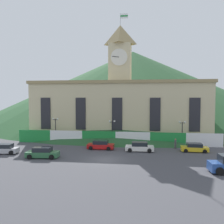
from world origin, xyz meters
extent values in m
plane|color=#424247|center=(0.00, 0.00, 0.00)|extent=(160.00, 160.00, 0.00)
cube|color=beige|center=(0.00, 19.34, 5.70)|extent=(36.07, 10.85, 11.41)
cube|color=#998456|center=(0.00, 19.34, 11.71)|extent=(36.67, 11.45, 0.60)
cube|color=beige|center=(0.00, 19.34, 15.89)|extent=(4.50, 4.50, 7.76)
pyramid|color=#998456|center=(0.00, 19.34, 21.80)|extent=(4.95, 4.95, 4.05)
cylinder|color=silver|center=(0.00, 17.03, 16.82)|extent=(3.42, 0.12, 3.42)
cube|color=black|center=(-0.70, 16.96, 16.91)|extent=(1.40, 0.06, 0.28)
cylinder|color=#B2B2B7|center=(0.00, 19.34, 25.02)|extent=(0.10, 0.10, 2.40)
cube|color=white|center=(0.80, 19.34, 25.67)|extent=(1.60, 0.06, 1.00)
cube|color=#1E8438|center=(0.80, 19.30, 25.67)|extent=(1.60, 0.04, 0.28)
cube|color=#232328|center=(-14.43, 13.84, 5.47)|extent=(1.98, 0.16, 6.27)
cube|color=#232328|center=(-7.21, 13.84, 5.47)|extent=(1.98, 0.16, 6.27)
cube|color=#232328|center=(0.00, 13.84, 5.47)|extent=(1.98, 0.16, 6.27)
cube|color=#232328|center=(7.21, 13.84, 5.47)|extent=(1.98, 0.16, 6.27)
cube|color=#232328|center=(14.43, 13.84, 5.47)|extent=(1.98, 0.16, 6.27)
cube|color=#1E8438|center=(-15.72, 11.40, 1.20)|extent=(6.29, 0.12, 2.39)
cube|color=white|center=(-9.43, 11.40, 1.20)|extent=(6.29, 0.12, 2.39)
cube|color=#1E8438|center=(-3.14, 11.40, 1.20)|extent=(6.29, 0.12, 2.39)
cube|color=white|center=(3.14, 11.40, 1.20)|extent=(6.29, 0.12, 2.39)
cube|color=#1E8438|center=(9.43, 11.40, 1.20)|extent=(6.29, 0.12, 2.39)
cube|color=white|center=(15.72, 11.40, 1.20)|extent=(6.29, 0.12, 2.39)
cone|color=#234C28|center=(0.00, 66.58, 13.39)|extent=(115.77, 115.77, 26.78)
cylinder|color=black|center=(-11.93, 12.58, 2.25)|extent=(0.14, 0.14, 4.50)
cube|color=black|center=(-11.93, 12.58, 4.35)|extent=(0.90, 0.08, 0.08)
sphere|color=white|center=(-12.38, 12.58, 4.53)|extent=(0.36, 0.36, 0.36)
sphere|color=white|center=(-11.48, 12.58, 4.53)|extent=(0.36, 0.36, 0.36)
cylinder|color=black|center=(-0.81, 12.58, 2.08)|extent=(0.14, 0.14, 4.16)
cube|color=black|center=(-0.81, 12.58, 4.01)|extent=(0.90, 0.08, 0.08)
sphere|color=white|center=(-1.26, 12.58, 4.19)|extent=(0.36, 0.36, 0.36)
sphere|color=white|center=(-0.36, 12.58, 4.19)|extent=(0.36, 0.36, 0.36)
cylinder|color=black|center=(12.06, 12.58, 2.10)|extent=(0.14, 0.14, 4.19)
cube|color=black|center=(12.06, 12.58, 4.04)|extent=(0.90, 0.08, 0.08)
sphere|color=white|center=(11.61, 12.58, 4.22)|extent=(0.36, 0.36, 0.36)
sphere|color=white|center=(12.51, 12.58, 4.22)|extent=(0.36, 0.36, 0.36)
cube|color=yellow|center=(13.26, 7.19, 0.47)|extent=(4.23, 1.87, 0.67)
cube|color=#1E2328|center=(13.26, 7.19, 1.08)|extent=(2.34, 1.70, 0.55)
cylinder|color=black|center=(14.70, 8.06, 0.30)|extent=(0.60, 0.33, 0.59)
cylinder|color=black|center=(14.67, 6.26, 0.30)|extent=(0.60, 0.33, 0.59)
cylinder|color=black|center=(11.84, 8.11, 0.30)|extent=(0.60, 0.33, 0.59)
cylinder|color=black|center=(11.81, 6.31, 0.30)|extent=(0.60, 0.33, 0.59)
cube|color=#B7B7BC|center=(-16.00, 1.76, 0.52)|extent=(4.05, 2.07, 0.74)
cube|color=#1E2328|center=(-16.00, 1.76, 1.20)|extent=(2.29, 1.76, 0.61)
cylinder|color=black|center=(-14.76, 2.73, 0.33)|extent=(0.69, 0.37, 0.66)
cylinder|color=black|center=(-14.60, 1.04, 0.33)|extent=(0.69, 0.37, 0.66)
cube|color=red|center=(-1.96, 7.05, 0.50)|extent=(4.42, 1.85, 0.72)
cube|color=#1E2328|center=(-1.96, 7.05, 1.16)|extent=(2.44, 1.68, 0.59)
cylinder|color=black|center=(-3.46, 6.16, 0.32)|extent=(0.64, 0.33, 0.64)
cylinder|color=black|center=(-3.44, 7.96, 0.32)|extent=(0.64, 0.33, 0.64)
cylinder|color=black|center=(-0.47, 6.13, 0.32)|extent=(0.64, 0.33, 0.64)
cylinder|color=black|center=(-0.45, 7.93, 0.32)|extent=(0.64, 0.33, 0.64)
cube|color=#2D663D|center=(-9.12, -0.06, 0.54)|extent=(4.74, 2.21, 0.77)
cube|color=#1E2328|center=(-9.12, -0.06, 1.24)|extent=(2.67, 1.88, 0.63)
cylinder|color=black|center=(-7.64, 0.98, 0.34)|extent=(0.71, 0.38, 0.68)
cylinder|color=black|center=(-7.48, -0.81, 0.34)|extent=(0.71, 0.38, 0.68)
cylinder|color=black|center=(-10.76, 0.70, 0.34)|extent=(0.71, 0.38, 0.68)
cylinder|color=black|center=(-10.60, -1.09, 0.34)|extent=(0.71, 0.38, 0.68)
cylinder|color=black|center=(13.77, -4.99, 0.46)|extent=(0.95, 0.44, 0.92)
cylinder|color=black|center=(13.60, -3.00, 0.46)|extent=(0.95, 0.44, 0.92)
cube|color=white|center=(4.56, 6.24, 0.52)|extent=(4.55, 1.93, 0.74)
cube|color=#1E2328|center=(4.56, 6.24, 1.20)|extent=(2.52, 1.73, 0.61)
cylinder|color=black|center=(6.07, 7.19, 0.33)|extent=(0.67, 0.34, 0.66)
cylinder|color=black|center=(6.12, 5.39, 0.33)|extent=(0.67, 0.34, 0.66)
cylinder|color=black|center=(3.01, 7.10, 0.33)|extent=(0.67, 0.34, 0.66)
cylinder|color=black|center=(3.06, 5.30, 0.33)|extent=(0.67, 0.34, 0.66)
cylinder|color=#4C4C4C|center=(10.60, 9.40, 0.40)|extent=(0.18, 0.18, 0.80)
cylinder|color=#4C4C4C|center=(10.44, 9.23, 0.40)|extent=(0.18, 0.18, 0.80)
cylinder|color=#4C4C4C|center=(10.52, 9.31, 1.12)|extent=(0.52, 0.52, 0.63)
sphere|color=#936B4C|center=(10.52, 9.31, 1.57)|extent=(0.27, 0.27, 0.27)
camera|label=1|loc=(5.67, -33.68, 8.70)|focal=40.00mm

